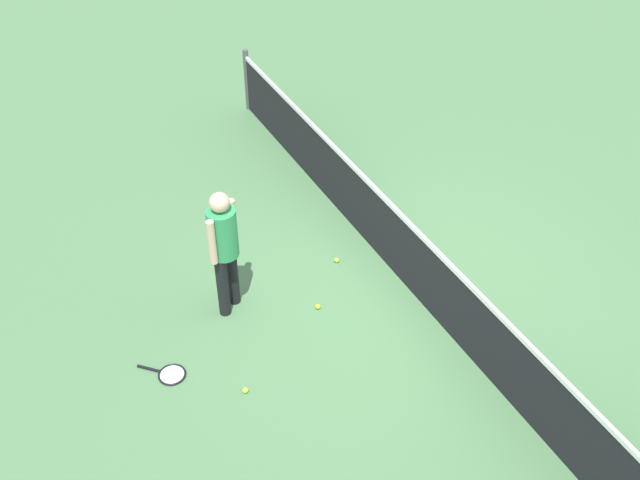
{
  "coord_description": "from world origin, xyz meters",
  "views": [
    {
      "loc": [
        5.67,
        -4.18,
        6.51
      ],
      "look_at": [
        -0.34,
        -1.06,
        0.9
      ],
      "focal_mm": 42.52,
      "sensor_mm": 36.0,
      "label": 1
    }
  ],
  "objects_px": {
    "player_near_side": "(224,243)",
    "tennis_ball_baseline": "(337,260)",
    "tennis_ball_by_net": "(318,307)",
    "tennis_racket_near_player": "(170,374)",
    "tennis_ball_near_player": "(245,390)"
  },
  "relations": [
    {
      "from": "player_near_side",
      "to": "tennis_ball_baseline",
      "type": "relative_size",
      "value": 25.76
    },
    {
      "from": "player_near_side",
      "to": "tennis_ball_by_net",
      "type": "relative_size",
      "value": 25.76
    },
    {
      "from": "player_near_side",
      "to": "tennis_ball_by_net",
      "type": "bearing_deg",
      "value": 60.74
    },
    {
      "from": "tennis_ball_by_net",
      "to": "tennis_racket_near_player",
      "type": "bearing_deg",
      "value": -85.15
    },
    {
      "from": "tennis_ball_near_player",
      "to": "tennis_ball_baseline",
      "type": "relative_size",
      "value": 1.0
    },
    {
      "from": "tennis_racket_near_player",
      "to": "tennis_ball_baseline",
      "type": "distance_m",
      "value": 2.67
    },
    {
      "from": "tennis_racket_near_player",
      "to": "tennis_ball_near_player",
      "type": "bearing_deg",
      "value": 46.65
    },
    {
      "from": "tennis_ball_baseline",
      "to": "tennis_racket_near_player",
      "type": "bearing_deg",
      "value": -72.28
    },
    {
      "from": "player_near_side",
      "to": "tennis_ball_baseline",
      "type": "distance_m",
      "value": 1.83
    },
    {
      "from": "tennis_racket_near_player",
      "to": "tennis_ball_by_net",
      "type": "relative_size",
      "value": 8.13
    },
    {
      "from": "tennis_ball_near_player",
      "to": "tennis_ball_by_net",
      "type": "bearing_deg",
      "value": 121.12
    },
    {
      "from": "tennis_ball_by_net",
      "to": "tennis_ball_baseline",
      "type": "relative_size",
      "value": 1.0
    },
    {
      "from": "player_near_side",
      "to": "tennis_ball_near_player",
      "type": "bearing_deg",
      "value": -15.25
    },
    {
      "from": "tennis_racket_near_player",
      "to": "tennis_ball_baseline",
      "type": "bearing_deg",
      "value": 107.72
    },
    {
      "from": "tennis_ball_by_net",
      "to": "tennis_ball_baseline",
      "type": "bearing_deg",
      "value": 136.83
    }
  ]
}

